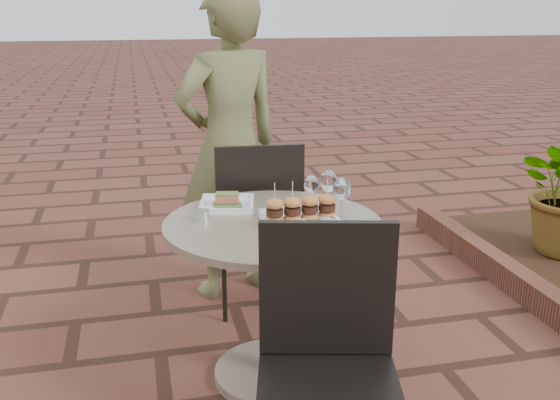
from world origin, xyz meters
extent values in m
plane|color=#582F22|center=(0.00, 0.00, 0.00)|extent=(60.00, 60.00, 0.00)
cylinder|color=gray|center=(0.06, 0.11, 0.02)|extent=(0.52, 0.52, 0.04)
cylinder|color=gray|center=(0.06, 0.11, 0.35)|extent=(0.08, 0.08, 0.70)
cylinder|color=gray|center=(0.06, 0.11, 0.71)|extent=(0.90, 0.90, 0.03)
cube|color=black|center=(0.12, 0.85, 0.45)|extent=(0.45, 0.45, 0.03)
cube|color=black|center=(0.12, 0.65, 0.70)|extent=(0.44, 0.04, 0.46)
cylinder|color=black|center=(0.32, 1.03, 0.22)|extent=(0.02, 0.02, 0.44)
cylinder|color=black|center=(-0.06, 1.04, 0.22)|extent=(0.02, 0.02, 0.44)
cylinder|color=black|center=(0.31, 0.65, 0.22)|extent=(0.02, 0.02, 0.44)
cylinder|color=black|center=(-0.07, 0.66, 0.22)|extent=(0.02, 0.02, 0.44)
cube|color=black|center=(0.06, -0.68, 0.45)|extent=(0.53, 0.53, 0.03)
cube|color=black|center=(0.11, -0.49, 0.70)|extent=(0.43, 0.14, 0.46)
imported|color=brown|center=(0.03, 1.04, 0.85)|extent=(0.72, 0.59, 1.70)
cube|color=white|center=(-0.09, 0.35, 0.74)|extent=(0.27, 0.27, 0.01)
cube|color=#C16444|center=(-0.09, 0.35, 0.77)|extent=(0.11, 0.08, 0.03)
cube|color=#515F2A|center=(-0.09, 0.35, 0.79)|extent=(0.11, 0.08, 0.01)
cube|color=white|center=(0.17, 0.05, 0.74)|extent=(0.30, 0.30, 0.01)
cube|color=white|center=(0.20, -0.10, 0.74)|extent=(0.35, 0.35, 0.01)
ellipsoid|color=#EF6274|center=(0.16, -0.16, 0.75)|extent=(0.05, 0.04, 0.02)
cylinder|color=white|center=(0.34, 0.07, 0.73)|extent=(0.06, 0.06, 0.00)
cylinder|color=white|center=(0.34, 0.07, 0.77)|extent=(0.01, 0.01, 0.08)
ellipsoid|color=white|center=(0.34, 0.07, 0.86)|extent=(0.08, 0.08, 0.10)
cylinder|color=white|center=(0.34, 0.07, 0.86)|extent=(0.06, 0.06, 0.04)
cylinder|color=white|center=(0.26, 0.24, 0.73)|extent=(0.05, 0.05, 0.00)
cylinder|color=white|center=(0.26, 0.24, 0.77)|extent=(0.01, 0.01, 0.07)
ellipsoid|color=white|center=(0.26, 0.24, 0.84)|extent=(0.06, 0.06, 0.08)
cylinder|color=white|center=(0.32, 0.18, 0.73)|extent=(0.07, 0.07, 0.00)
cylinder|color=white|center=(0.32, 0.18, 0.78)|extent=(0.01, 0.01, 0.08)
ellipsoid|color=white|center=(0.32, 0.18, 0.86)|extent=(0.08, 0.08, 0.10)
cylinder|color=silver|center=(-0.22, 0.18, 0.75)|extent=(0.08, 0.08, 0.05)
cube|color=brown|center=(1.60, 0.30, 0.07)|extent=(0.12, 3.00, 0.15)
camera|label=1|loc=(-0.46, -2.24, 1.57)|focal=40.00mm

